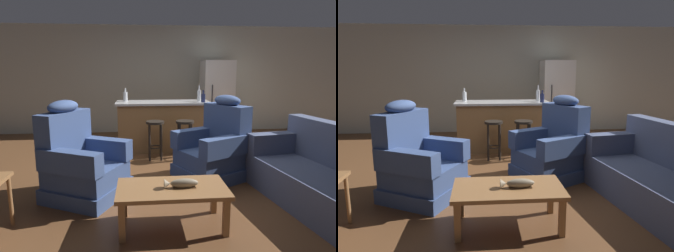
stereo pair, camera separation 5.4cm
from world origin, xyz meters
The scene contains 14 objects.
ground_plane centered at (0.00, 0.00, 0.00)m, with size 12.00×12.00×0.00m.
back_wall centered at (0.00, 3.12, 1.30)m, with size 12.00×0.05×2.60m.
coffee_table centered at (-0.15, -1.58, 0.36)m, with size 1.10×0.60×0.42m.
fish_figurine centered at (-0.06, -1.61, 0.46)m, with size 0.34×0.10×0.10m.
couch centered at (1.64, -1.33, 0.34)m, with size 1.12×2.00×0.94m.
recliner_near_lamp centered at (-1.19, -0.74, 0.42)m, with size 1.13×1.13×1.20m.
recliner_near_island centered at (0.63, -0.24, 0.42)m, with size 1.14×1.14×1.20m.
kitchen_island centered at (0.00, 1.35, 0.48)m, with size 1.80×0.70×0.95m.
bar_stool_left centered at (-0.19, 0.72, 0.47)m, with size 0.32×0.32×0.68m.
bar_stool_right centered at (0.33, 0.72, 0.47)m, with size 0.32×0.32×0.68m.
refrigerator centered at (1.36, 2.55, 0.88)m, with size 0.70×0.69×1.76m.
bottle_tall_green centered at (0.74, 1.15, 1.04)m, with size 0.08×0.08×0.23m.
bottle_short_amber centered at (-0.72, 1.51, 1.05)m, with size 0.08×0.08×0.25m.
bottle_wine_dark centered at (0.70, 1.34, 1.07)m, with size 0.07×0.07×0.31m.
Camera 2 is at (-0.40, -4.38, 1.58)m, focal length 32.00 mm.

